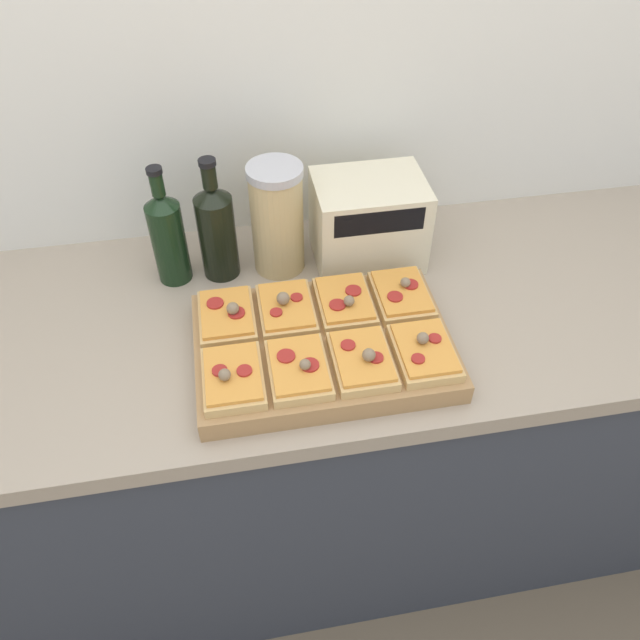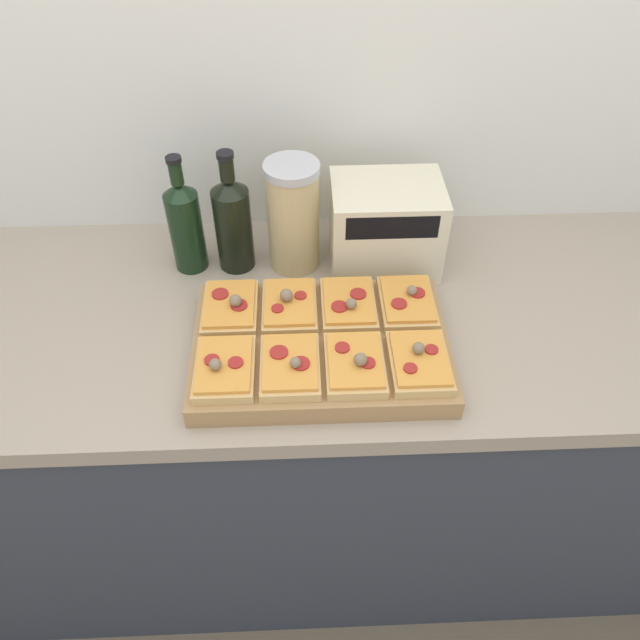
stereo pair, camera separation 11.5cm
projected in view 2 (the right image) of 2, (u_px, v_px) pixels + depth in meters
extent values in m
plane|color=brown|center=(300.00, 629.00, 1.71)|extent=(12.00, 12.00, 0.00)
cube|color=silver|center=(281.00, 77.00, 1.32)|extent=(6.00, 0.06, 2.50)
cube|color=#333842|center=(294.00, 441.00, 1.64)|extent=(2.60, 0.64, 0.86)
cube|color=gray|center=(288.00, 318.00, 1.32)|extent=(2.63, 0.67, 0.04)
cube|color=#A37A4C|center=(321.00, 346.00, 1.20)|extent=(0.49, 0.33, 0.04)
cube|color=tan|center=(230.00, 309.00, 1.23)|extent=(0.11, 0.15, 0.02)
cube|color=orange|center=(230.00, 304.00, 1.22)|extent=(0.10, 0.13, 0.01)
cylinder|color=maroon|center=(220.00, 294.00, 1.23)|extent=(0.03, 0.03, 0.00)
cylinder|color=maroon|center=(239.00, 305.00, 1.21)|extent=(0.03, 0.03, 0.00)
sphere|color=#7F6B51|center=(235.00, 300.00, 1.21)|extent=(0.02, 0.02, 0.02)
cube|color=tan|center=(290.00, 307.00, 1.24)|extent=(0.11, 0.15, 0.02)
cube|color=orange|center=(289.00, 302.00, 1.23)|extent=(0.10, 0.13, 0.01)
cylinder|color=maroon|center=(278.00, 308.00, 1.20)|extent=(0.02, 0.02, 0.00)
cylinder|color=maroon|center=(301.00, 295.00, 1.23)|extent=(0.02, 0.02, 0.00)
sphere|color=#7F6B51|center=(285.00, 295.00, 1.22)|extent=(0.03, 0.03, 0.03)
cube|color=tan|center=(348.00, 305.00, 1.24)|extent=(0.11, 0.15, 0.02)
cube|color=orange|center=(349.00, 300.00, 1.23)|extent=(0.10, 0.13, 0.01)
cylinder|color=maroon|center=(339.00, 307.00, 1.21)|extent=(0.03, 0.03, 0.00)
cylinder|color=maroon|center=(358.00, 294.00, 1.23)|extent=(0.03, 0.03, 0.00)
sphere|color=#7F6B51|center=(351.00, 304.00, 1.20)|extent=(0.02, 0.02, 0.02)
cube|color=tan|center=(407.00, 304.00, 1.24)|extent=(0.11, 0.15, 0.02)
cube|color=orange|center=(408.00, 299.00, 1.23)|extent=(0.10, 0.13, 0.01)
cylinder|color=maroon|center=(399.00, 304.00, 1.21)|extent=(0.03, 0.03, 0.00)
cylinder|color=maroon|center=(417.00, 293.00, 1.24)|extent=(0.03, 0.03, 0.00)
sphere|color=#7F6B51|center=(412.00, 290.00, 1.23)|extent=(0.02, 0.02, 0.02)
cube|color=tan|center=(225.00, 369.00, 1.12)|extent=(0.11, 0.15, 0.02)
cube|color=orange|center=(224.00, 364.00, 1.11)|extent=(0.10, 0.13, 0.01)
cylinder|color=maroon|center=(212.00, 360.00, 1.11)|extent=(0.03, 0.03, 0.00)
cylinder|color=maroon|center=(236.00, 363.00, 1.10)|extent=(0.03, 0.03, 0.00)
sphere|color=#7F6B51|center=(215.00, 365.00, 1.09)|extent=(0.02, 0.02, 0.02)
cube|color=tan|center=(290.00, 367.00, 1.12)|extent=(0.11, 0.15, 0.02)
cube|color=orange|center=(290.00, 362.00, 1.11)|extent=(0.10, 0.13, 0.01)
cylinder|color=maroon|center=(279.00, 352.00, 1.12)|extent=(0.03, 0.03, 0.00)
cylinder|color=maroon|center=(301.00, 363.00, 1.10)|extent=(0.03, 0.03, 0.00)
sphere|color=#7F6B51|center=(295.00, 363.00, 1.09)|extent=(0.02, 0.02, 0.02)
cube|color=tan|center=(355.00, 365.00, 1.13)|extent=(0.11, 0.15, 0.02)
cube|color=orange|center=(355.00, 360.00, 1.12)|extent=(0.10, 0.13, 0.01)
cylinder|color=maroon|center=(342.00, 348.00, 1.13)|extent=(0.03, 0.03, 0.00)
cylinder|color=maroon|center=(368.00, 363.00, 1.10)|extent=(0.03, 0.03, 0.00)
sphere|color=#7F6B51|center=(360.00, 359.00, 1.10)|extent=(0.02, 0.02, 0.02)
cube|color=tan|center=(419.00, 363.00, 1.13)|extent=(0.11, 0.15, 0.02)
cube|color=orange|center=(420.00, 358.00, 1.12)|extent=(0.10, 0.13, 0.01)
cylinder|color=maroon|center=(410.00, 368.00, 1.09)|extent=(0.02, 0.02, 0.00)
cylinder|color=maroon|center=(432.00, 350.00, 1.13)|extent=(0.02, 0.02, 0.00)
sphere|color=#7F6B51|center=(418.00, 348.00, 1.12)|extent=(0.02, 0.02, 0.02)
cylinder|color=black|center=(187.00, 232.00, 1.35)|extent=(0.07, 0.07, 0.19)
cone|color=black|center=(179.00, 189.00, 1.28)|extent=(0.07, 0.07, 0.03)
cylinder|color=black|center=(176.00, 173.00, 1.25)|extent=(0.03, 0.03, 0.05)
cylinder|color=black|center=(173.00, 159.00, 1.23)|extent=(0.03, 0.03, 0.01)
cylinder|color=black|center=(234.00, 229.00, 1.35)|extent=(0.08, 0.08, 0.19)
cone|color=black|center=(229.00, 186.00, 1.28)|extent=(0.08, 0.08, 0.03)
cylinder|color=black|center=(227.00, 169.00, 1.25)|extent=(0.03, 0.03, 0.05)
cylinder|color=black|center=(225.00, 155.00, 1.23)|extent=(0.04, 0.04, 0.01)
cylinder|color=tan|center=(293.00, 220.00, 1.34)|extent=(0.11, 0.11, 0.23)
cylinder|color=#B2B2B7|center=(291.00, 168.00, 1.25)|extent=(0.12, 0.12, 0.02)
cube|color=beige|center=(385.00, 225.00, 1.36)|extent=(0.24, 0.18, 0.19)
cube|color=black|center=(392.00, 227.00, 1.26)|extent=(0.19, 0.01, 0.05)
cube|color=black|center=(445.00, 220.00, 1.36)|extent=(0.02, 0.02, 0.02)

